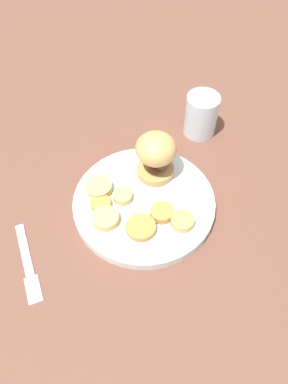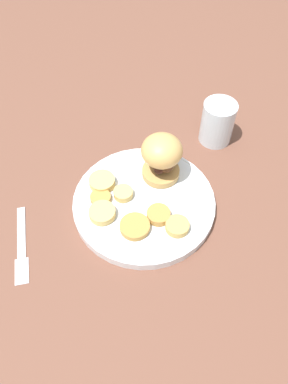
{
  "view_description": "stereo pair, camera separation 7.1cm",
  "coord_description": "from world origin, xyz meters",
  "px_view_note": "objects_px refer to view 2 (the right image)",
  "views": [
    {
      "loc": [
        0.04,
        -0.42,
        0.61
      ],
      "look_at": [
        0.0,
        0.0,
        0.05
      ],
      "focal_mm": 35.0,
      "sensor_mm": 36.0,
      "label": 1
    },
    {
      "loc": [
        0.11,
        -0.41,
        0.61
      ],
      "look_at": [
        0.0,
        0.0,
        0.05
      ],
      "focal_mm": 35.0,
      "sensor_mm": 36.0,
      "label": 2
    }
  ],
  "objects_px": {
    "dinner_plate": "(144,202)",
    "drinking_glass": "(217,123)",
    "fork": "(21,245)",
    "sandwich": "(162,156)"
  },
  "relations": [
    {
      "from": "dinner_plate",
      "to": "sandwich",
      "type": "bearing_deg",
      "value": 76.49
    },
    {
      "from": "dinner_plate",
      "to": "fork",
      "type": "distance_m",
      "value": 0.24
    },
    {
      "from": "dinner_plate",
      "to": "fork",
      "type": "bearing_deg",
      "value": -144.1
    },
    {
      "from": "dinner_plate",
      "to": "fork",
      "type": "height_order",
      "value": "dinner_plate"
    },
    {
      "from": "fork",
      "to": "drinking_glass",
      "type": "height_order",
      "value": "drinking_glass"
    },
    {
      "from": "sandwich",
      "to": "fork",
      "type": "height_order",
      "value": "sandwich"
    },
    {
      "from": "dinner_plate",
      "to": "fork",
      "type": "relative_size",
      "value": 1.79
    },
    {
      "from": "dinner_plate",
      "to": "drinking_glass",
      "type": "relative_size",
      "value": 2.85
    },
    {
      "from": "dinner_plate",
      "to": "fork",
      "type": "xyz_separation_m",
      "value": [
        -0.2,
        -0.14,
        -0.01
      ]
    },
    {
      "from": "sandwich",
      "to": "fork",
      "type": "xyz_separation_m",
      "value": [
        -0.21,
        -0.21,
        -0.07
      ]
    }
  ]
}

